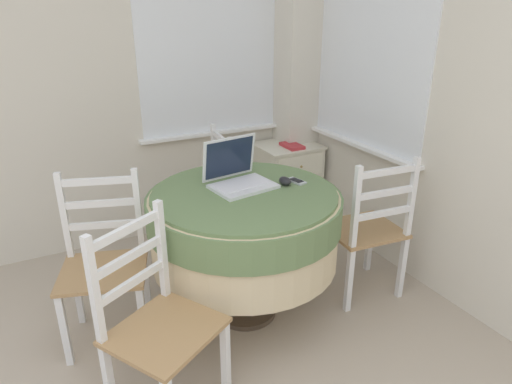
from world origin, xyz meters
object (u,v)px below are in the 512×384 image
Objects in this scene: dining_chair_near_back_window at (206,198)px; book_on_cabinet at (292,146)px; dining_chair_near_right_window at (368,230)px; corner_cabinet at (287,182)px; laptop at (238,176)px; computer_mouse at (285,181)px; cell_phone at (296,181)px; dining_chair_left_flank at (104,264)px; dining_chair_camera_near at (157,324)px; round_dining_table at (245,223)px.

book_on_cabinet is at bearing 12.94° from dining_chair_near_back_window.
corner_cabinet is (0.15, 1.18, -0.12)m from dining_chair_near_right_window.
laptop is 0.40× the size of dining_chair_near_right_window.
cell_phone is (0.08, 0.01, -0.02)m from computer_mouse.
dining_chair_near_right_window is (0.74, -0.26, -0.39)m from laptop.
book_on_cabinet is (-0.00, -0.07, 0.34)m from corner_cabinet.
laptop reaches higher than dining_chair_near_back_window.
book_on_cabinet is at bearing 55.97° from computer_mouse.
dining_chair_left_flank reaches higher than computer_mouse.
dining_chair_camera_near is 1.00× the size of dining_chair_left_flank.
laptop is 0.92m from dining_chair_camera_near.
dining_chair_camera_near and dining_chair_left_flank have the same top height.
computer_mouse is 0.08m from cell_phone.
dining_chair_near_right_window is 1.00× the size of dining_chair_left_flank.
cell_phone reaches higher than corner_cabinet.
computer_mouse is 0.10× the size of dining_chair_camera_near.
dining_chair_camera_near is at bearing -137.97° from book_on_cabinet.
dining_chair_near_back_window is 1.37m from dining_chair_camera_near.
dining_chair_camera_near reaches higher than book_on_cabinet.
cell_phone is (0.33, -0.00, 0.19)m from round_dining_table.
dining_chair_left_flank is at bearing 99.99° from dining_chair_camera_near.
round_dining_table is 1.39m from corner_cabinet.
dining_chair_near_right_window is at bearing 10.89° from dining_chair_camera_near.
book_on_cabinet is at bearing 46.65° from round_dining_table.
dining_chair_near_back_window is 1.42× the size of corner_cabinet.
corner_cabinet is (1.64, 0.84, -0.12)m from dining_chair_left_flank.
laptop is at bearing -94.78° from dining_chair_near_back_window.
laptop is 0.40× the size of dining_chair_left_flank.
corner_cabinet is (0.88, 0.92, -0.51)m from laptop.
dining_chair_left_flank is 1.81m from book_on_cabinet.
corner_cabinet is at bearing 43.44° from dining_chair_camera_near.
computer_mouse is 1.03m from dining_chair_camera_near.
dining_chair_near_back_window is at bearing 126.56° from dining_chair_near_right_window.
computer_mouse is at bearing -76.99° from dining_chair_near_back_window.
dining_chair_near_right_window reaches higher than round_dining_table.
laptop is 0.87m from dining_chair_near_right_window.
corner_cabinet is at bearing 60.79° from cell_phone.
cell_phone is at bearing -9.97° from dining_chair_left_flank.
dining_chair_left_flank reaches higher than corner_cabinet.
laptop is 0.40× the size of dining_chair_camera_near.
round_dining_table is at bearing -14.06° from dining_chair_left_flank.
round_dining_table is 0.78m from dining_chair_near_right_window.
dining_chair_left_flank is (-0.81, -0.57, 0.00)m from dining_chair_near_back_window.
book_on_cabinet is (0.88, 0.84, -0.17)m from laptop.
book_on_cabinet is (1.52, 1.37, 0.22)m from dining_chair_camera_near.
corner_cabinet is (1.53, 1.45, -0.12)m from dining_chair_camera_near.
laptop is at bearing 160.31° from dining_chair_near_right_window.
dining_chair_near_back_window is at bearing 35.45° from dining_chair_left_flank.
round_dining_table is 1.15× the size of dining_chair_camera_near.
computer_mouse is 0.71× the size of cell_phone.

